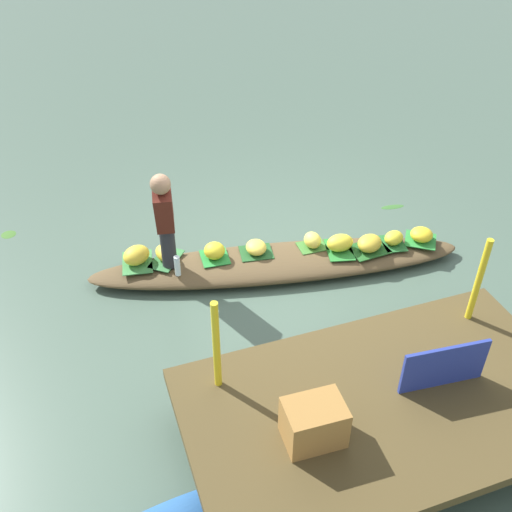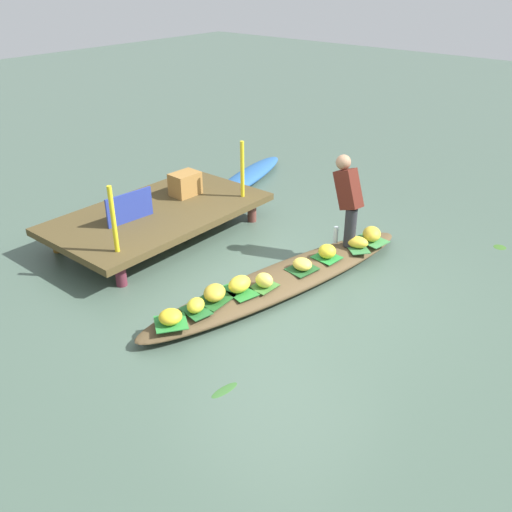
{
  "view_description": "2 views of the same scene",
  "coord_description": "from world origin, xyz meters",
  "px_view_note": "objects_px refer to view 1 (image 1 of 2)",
  "views": [
    {
      "loc": [
        1.95,
        4.84,
        4.15
      ],
      "look_at": [
        0.38,
        0.35,
        0.54
      ],
      "focal_mm": 41.35,
      "sensor_mm": 36.0,
      "label": 1
    },
    {
      "loc": [
        -4.84,
        -3.61,
        3.67
      ],
      "look_at": [
        -0.0,
        0.45,
        0.28
      ],
      "focal_mm": 38.95,
      "sensor_mm": 36.0,
      "label": 2
    }
  ],
  "objects_px": {
    "vendor_person": "(164,215)",
    "banana_bunch_5": "(166,254)",
    "banana_bunch_4": "(256,247)",
    "banana_bunch_3": "(214,251)",
    "banana_bunch_6": "(422,235)",
    "banana_bunch_2": "(394,238)",
    "banana_bunch_0": "(312,240)",
    "vendor_boat": "(278,263)",
    "banana_bunch_7": "(370,243)",
    "produce_crate": "(314,423)",
    "banana_bunch_8": "(340,243)",
    "water_bottle": "(177,266)",
    "market_banner": "(444,366)",
    "banana_bunch_1": "(136,255)"
  },
  "relations": [
    {
      "from": "banana_bunch_2",
      "to": "market_banner",
      "type": "bearing_deg",
      "value": 69.06
    },
    {
      "from": "banana_bunch_2",
      "to": "banana_bunch_6",
      "type": "distance_m",
      "value": 0.34
    },
    {
      "from": "banana_bunch_5",
      "to": "banana_bunch_6",
      "type": "height_order",
      "value": "banana_bunch_6"
    },
    {
      "from": "produce_crate",
      "to": "market_banner",
      "type": "bearing_deg",
      "value": -173.67
    },
    {
      "from": "vendor_boat",
      "to": "banana_bunch_8",
      "type": "xyz_separation_m",
      "value": [
        -0.69,
        0.13,
        0.2
      ]
    },
    {
      "from": "banana_bunch_2",
      "to": "banana_bunch_8",
      "type": "distance_m",
      "value": 0.64
    },
    {
      "from": "banana_bunch_4",
      "to": "banana_bunch_5",
      "type": "bearing_deg",
      "value": -12.18
    },
    {
      "from": "vendor_boat",
      "to": "banana_bunch_0",
      "type": "relative_size",
      "value": 18.66
    },
    {
      "from": "banana_bunch_6",
      "to": "produce_crate",
      "type": "xyz_separation_m",
      "value": [
        2.32,
        2.18,
        0.31
      ]
    },
    {
      "from": "banana_bunch_3",
      "to": "water_bottle",
      "type": "relative_size",
      "value": 0.99
    },
    {
      "from": "banana_bunch_4",
      "to": "water_bottle",
      "type": "bearing_deg",
      "value": 5.78
    },
    {
      "from": "banana_bunch_6",
      "to": "banana_bunch_3",
      "type": "bearing_deg",
      "value": -11.28
    },
    {
      "from": "banana_bunch_1",
      "to": "banana_bunch_6",
      "type": "bearing_deg",
      "value": 168.24
    },
    {
      "from": "banana_bunch_8",
      "to": "banana_bunch_6",
      "type": "bearing_deg",
      "value": 171.8
    },
    {
      "from": "vendor_boat",
      "to": "vendor_person",
      "type": "distance_m",
      "value": 1.44
    },
    {
      "from": "vendor_boat",
      "to": "banana_bunch_7",
      "type": "distance_m",
      "value": 1.05
    },
    {
      "from": "banana_bunch_7",
      "to": "banana_bunch_4",
      "type": "bearing_deg",
      "value": -16.62
    },
    {
      "from": "banana_bunch_1",
      "to": "water_bottle",
      "type": "relative_size",
      "value": 1.29
    },
    {
      "from": "banana_bunch_4",
      "to": "banana_bunch_6",
      "type": "bearing_deg",
      "value": 167.95
    },
    {
      "from": "banana_bunch_4",
      "to": "vendor_boat",
      "type": "bearing_deg",
      "value": 148.94
    },
    {
      "from": "banana_bunch_3",
      "to": "banana_bunch_6",
      "type": "xyz_separation_m",
      "value": [
        -2.33,
        0.46,
        -0.01
      ]
    },
    {
      "from": "market_banner",
      "to": "banana_bunch_0",
      "type": "bearing_deg",
      "value": -82.67
    },
    {
      "from": "banana_bunch_3",
      "to": "banana_bunch_4",
      "type": "distance_m",
      "value": 0.47
    },
    {
      "from": "banana_bunch_7",
      "to": "vendor_person",
      "type": "height_order",
      "value": "vendor_person"
    },
    {
      "from": "vendor_person",
      "to": "banana_bunch_3",
      "type": "bearing_deg",
      "value": -174.39
    },
    {
      "from": "banana_bunch_2",
      "to": "banana_bunch_0",
      "type": "bearing_deg",
      "value": -15.61
    },
    {
      "from": "banana_bunch_8",
      "to": "water_bottle",
      "type": "relative_size",
      "value": 1.29
    },
    {
      "from": "banana_bunch_3",
      "to": "water_bottle",
      "type": "height_order",
      "value": "water_bottle"
    },
    {
      "from": "vendor_person",
      "to": "banana_bunch_5",
      "type": "bearing_deg",
      "value": -89.09
    },
    {
      "from": "banana_bunch_0",
      "to": "produce_crate",
      "type": "distance_m",
      "value": 2.72
    },
    {
      "from": "vendor_boat",
      "to": "banana_bunch_8",
      "type": "relative_size",
      "value": 13.76
    },
    {
      "from": "banana_bunch_2",
      "to": "vendor_person",
      "type": "bearing_deg",
      "value": -8.34
    },
    {
      "from": "banana_bunch_1",
      "to": "banana_bunch_6",
      "type": "distance_m",
      "value": 3.22
    },
    {
      "from": "vendor_boat",
      "to": "banana_bunch_7",
      "type": "height_order",
      "value": "banana_bunch_7"
    },
    {
      "from": "banana_bunch_3",
      "to": "banana_bunch_8",
      "type": "distance_m",
      "value": 1.4
    },
    {
      "from": "banana_bunch_5",
      "to": "vendor_person",
      "type": "relative_size",
      "value": 0.25
    },
    {
      "from": "banana_bunch_1",
      "to": "banana_bunch_3",
      "type": "xyz_separation_m",
      "value": [
        -0.82,
        0.19,
        -0.01
      ]
    },
    {
      "from": "market_banner",
      "to": "produce_crate",
      "type": "distance_m",
      "value": 1.19
    },
    {
      "from": "banana_bunch_3",
      "to": "banana_bunch_7",
      "type": "xyz_separation_m",
      "value": [
        -1.68,
        0.43,
        -0.01
      ]
    },
    {
      "from": "banana_bunch_8",
      "to": "market_banner",
      "type": "xyz_separation_m",
      "value": [
        0.17,
        2.19,
        0.32
      ]
    },
    {
      "from": "banana_bunch_1",
      "to": "banana_bunch_8",
      "type": "height_order",
      "value": "banana_bunch_1"
    },
    {
      "from": "banana_bunch_0",
      "to": "banana_bunch_3",
      "type": "relative_size",
      "value": 0.97
    },
    {
      "from": "banana_bunch_7",
      "to": "produce_crate",
      "type": "relative_size",
      "value": 0.7
    },
    {
      "from": "vendor_boat",
      "to": "banana_bunch_5",
      "type": "height_order",
      "value": "banana_bunch_5"
    },
    {
      "from": "banana_bunch_8",
      "to": "market_banner",
      "type": "relative_size",
      "value": 0.42
    },
    {
      "from": "banana_bunch_0",
      "to": "banana_bunch_3",
      "type": "bearing_deg",
      "value": -8.65
    },
    {
      "from": "banana_bunch_5",
      "to": "water_bottle",
      "type": "relative_size",
      "value": 1.3
    },
    {
      "from": "banana_bunch_8",
      "to": "water_bottle",
      "type": "xyz_separation_m",
      "value": [
        1.81,
        -0.17,
        0.02
      ]
    },
    {
      "from": "vendor_boat",
      "to": "banana_bunch_4",
      "type": "bearing_deg",
      "value": -20.09
    },
    {
      "from": "banana_bunch_3",
      "to": "water_bottle",
      "type": "xyz_separation_m",
      "value": [
        0.45,
        0.16,
        0.02
      ]
    }
  ]
}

